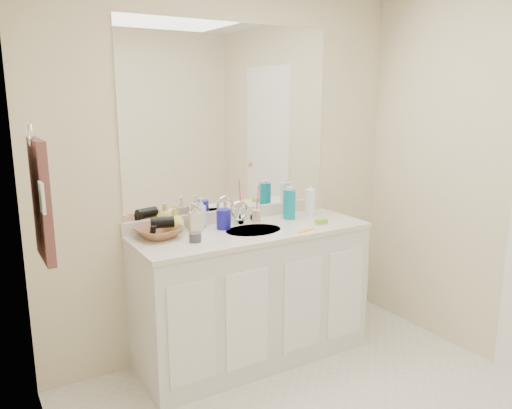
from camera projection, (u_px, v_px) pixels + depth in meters
name	position (u px, v px, depth m)	size (l,w,h in m)	color
wall_back	(231.00, 174.00, 3.32)	(2.60, 0.02, 2.40)	beige
wall_left	(64.00, 261.00, 1.58)	(0.02, 2.60, 2.40)	beige
vanity_cabinet	(252.00, 296.00, 3.26)	(1.50, 0.55, 0.85)	silver
countertop	(252.00, 231.00, 3.16)	(1.52, 0.57, 0.03)	silver
backsplash	(232.00, 215.00, 3.37)	(1.52, 0.03, 0.08)	beige
sink_basin	(254.00, 232.00, 3.15)	(0.37, 0.37, 0.02)	beige
faucet	(240.00, 216.00, 3.28)	(0.02, 0.02, 0.11)	silver
mirror	(231.00, 119.00, 3.24)	(1.48, 0.01, 1.20)	white
blue_mug	(224.00, 219.00, 3.16)	(0.09, 0.09, 0.13)	#181699
tan_cup	(256.00, 216.00, 3.33)	(0.06, 0.06, 0.08)	beige
toothbrush	(257.00, 200.00, 3.31)	(0.01, 0.01, 0.20)	#FF4391
mouthwash_bottle	(289.00, 204.00, 3.41)	(0.09, 0.09, 0.20)	#0C859B
clear_pump_bottle	(310.00, 202.00, 3.50)	(0.07, 0.07, 0.19)	white
soap_dish	(321.00, 224.00, 3.27)	(0.09, 0.07, 0.01)	white
green_soap	(321.00, 221.00, 3.26)	(0.07, 0.05, 0.03)	#83BF2E
orange_comb	(306.00, 230.00, 3.12)	(0.14, 0.03, 0.01)	#FDAA1A
dark_jar	(195.00, 237.00, 2.89)	(0.07, 0.07, 0.05)	#3C3C44
soap_bottle_white	(201.00, 212.00, 3.20)	(0.07, 0.07, 0.19)	silver
soap_bottle_cream	(195.00, 217.00, 3.11)	(0.08, 0.08, 0.17)	beige
soap_bottle_yellow	(175.00, 220.00, 3.07)	(0.12, 0.12, 0.15)	#E3D858
wicker_basket	(160.00, 232.00, 2.97)	(0.27, 0.27, 0.07)	brown
hair_dryer	(162.00, 223.00, 2.97)	(0.07, 0.07, 0.14)	black
towel_ring	(30.00, 133.00, 2.17)	(0.11, 0.11, 0.01)	silver
hand_towel	(41.00, 200.00, 2.24)	(0.04, 0.32, 0.55)	#482826
switch_plate	(42.00, 198.00, 2.05)	(0.01, 0.09, 0.13)	white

